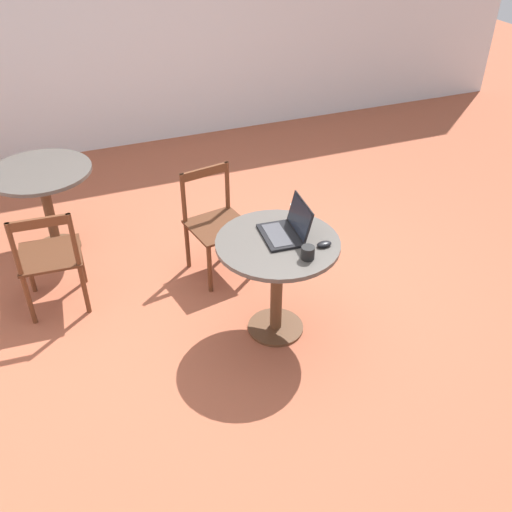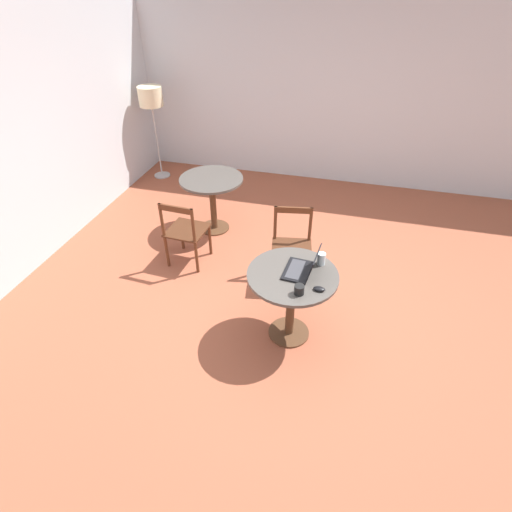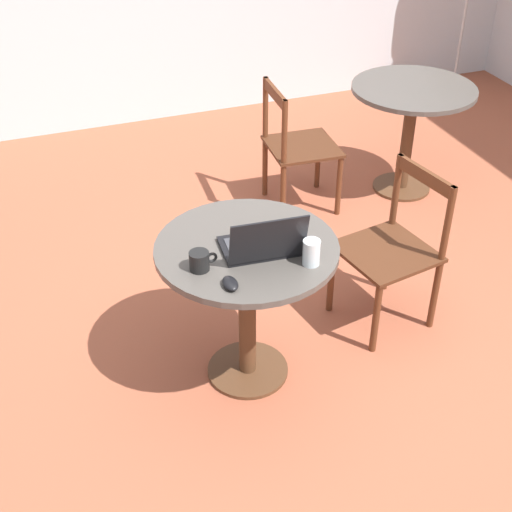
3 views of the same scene
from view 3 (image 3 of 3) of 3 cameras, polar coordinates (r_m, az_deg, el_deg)
ground_plane at (r=3.65m, az=5.50°, el=-8.46°), size 16.00×16.00×0.00m
cafe_table_near at (r=3.20m, az=-0.73°, el=-1.56°), size 0.82×0.82×0.75m
cafe_table_mid at (r=4.92m, az=12.32°, el=11.35°), size 0.82×0.82×0.75m
chair_near_right at (r=3.72m, az=10.92°, el=0.53°), size 0.51×0.51×0.85m
chair_mid_left at (r=4.67m, az=3.22°, el=8.69°), size 0.46×0.46×0.85m
laptop at (r=3.03m, az=0.51°, el=0.97°), size 0.35×0.30×0.24m
mouse at (r=2.86m, az=-2.07°, el=-2.20°), size 0.06×0.10×0.03m
mug at (r=2.95m, az=-4.52°, el=-0.39°), size 0.12×0.08×0.08m
drinking_glass at (r=2.97m, az=4.45°, el=0.29°), size 0.07×0.07×0.11m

